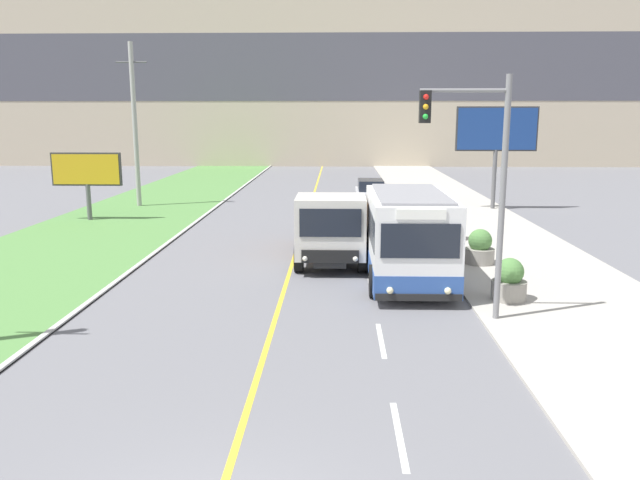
# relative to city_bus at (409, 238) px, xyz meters

# --- Properties ---
(lane_marking_centre) EXTENTS (2.88, 140.00, 0.01)m
(lane_marking_centre) POSITION_rel_city_bus_xyz_m (-3.61, -11.18, -1.51)
(lane_marking_centre) COLOR gold
(lane_marking_centre) RESTS_ON ground_plane
(apartment_block_background) EXTENTS (80.00, 8.04, 19.71)m
(apartment_block_background) POSITION_rel_city_bus_xyz_m (-3.96, 51.46, 8.34)
(apartment_block_background) COLOR #BCAD93
(apartment_block_background) RESTS_ON ground_plane
(city_bus) EXTENTS (2.64, 5.79, 2.99)m
(city_bus) POSITION_rel_city_bus_xyz_m (0.00, 0.00, 0.00)
(city_bus) COLOR white
(city_bus) RESTS_ON ground_plane
(dump_truck) EXTENTS (2.52, 6.79, 2.64)m
(dump_truck) POSITION_rel_city_bus_xyz_m (-2.53, 2.62, -0.20)
(dump_truck) COLOR black
(dump_truck) RESTS_ON ground_plane
(car_distant) EXTENTS (1.80, 4.30, 1.45)m
(car_distant) POSITION_rel_city_bus_xyz_m (-0.23, 19.20, -0.83)
(car_distant) COLOR silver
(car_distant) RESTS_ON ground_plane
(utility_pole_far) EXTENTS (1.80, 0.28, 9.58)m
(utility_pole_far) POSITION_rel_city_bus_xyz_m (-14.30, 17.33, 3.33)
(utility_pole_far) COLOR #9E9E99
(utility_pole_far) RESTS_ON ground_plane
(traffic_light_mast) EXTENTS (2.28, 0.32, 6.40)m
(traffic_light_mast) POSITION_rel_city_bus_xyz_m (1.34, -3.72, 2.54)
(traffic_light_mast) COLOR slate
(traffic_light_mast) RESTS_ON ground_plane
(billboard_large) EXTENTS (4.62, 0.24, 5.90)m
(billboard_large) POSITION_rel_city_bus_xyz_m (6.74, 16.47, 2.92)
(billboard_large) COLOR #59595B
(billboard_large) RESTS_ON ground_plane
(billboard_small) EXTENTS (3.61, 0.24, 3.52)m
(billboard_small) POSITION_rel_city_bus_xyz_m (-15.27, 12.12, 1.03)
(billboard_small) COLOR #59595B
(billboard_small) RESTS_ON ground_plane
(planter_round_near) EXTENTS (1.01, 1.01, 1.25)m
(planter_round_near) POSITION_rel_city_bus_xyz_m (2.74, -1.99, -0.88)
(planter_round_near) COLOR gray
(planter_round_near) RESTS_ON sidewalk_right
(planter_round_second) EXTENTS (1.06, 1.06, 1.27)m
(planter_round_second) POSITION_rel_city_bus_xyz_m (2.90, 2.59, -0.87)
(planter_round_second) COLOR gray
(planter_round_second) RESTS_ON sidewalk_right
(planter_round_third) EXTENTS (1.14, 1.14, 1.32)m
(planter_round_third) POSITION_rel_city_bus_xyz_m (2.67, 7.18, -0.85)
(planter_round_third) COLOR gray
(planter_round_third) RESTS_ON sidewalk_right
(planter_round_far) EXTENTS (1.09, 1.09, 1.25)m
(planter_round_far) POSITION_rel_city_bus_xyz_m (2.68, 11.76, -0.89)
(planter_round_far) COLOR gray
(planter_round_far) RESTS_ON sidewalk_right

